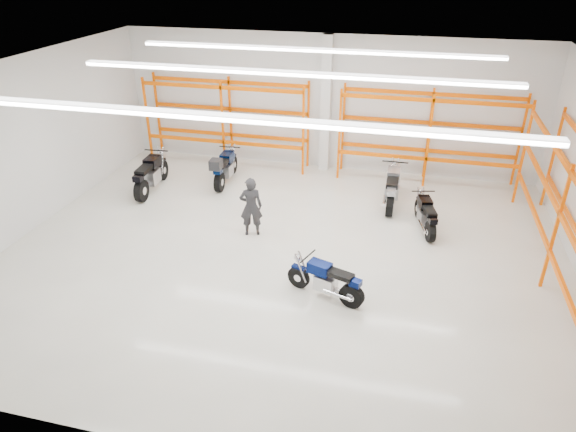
% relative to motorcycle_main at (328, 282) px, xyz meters
% --- Properties ---
extents(ground, '(14.00, 14.00, 0.00)m').
position_rel_motorcycle_main_xyz_m(ground, '(-1.42, 1.59, -0.43)').
color(ground, beige).
rests_on(ground, ground).
extents(room_shell, '(14.02, 12.02, 4.51)m').
position_rel_motorcycle_main_xyz_m(room_shell, '(-1.42, 1.62, 2.85)').
color(room_shell, silver).
rests_on(room_shell, ground).
extents(motorcycle_main, '(1.82, 0.85, 0.92)m').
position_rel_motorcycle_main_xyz_m(motorcycle_main, '(0.00, 0.00, 0.00)').
color(motorcycle_main, black).
rests_on(motorcycle_main, ground).
extents(motorcycle_back_a, '(0.78, 2.36, 1.16)m').
position_rel_motorcycle_main_xyz_m(motorcycle_back_a, '(-6.39, 4.20, 0.11)').
color(motorcycle_back_a, black).
rests_on(motorcycle_back_a, ground).
extents(motorcycle_back_b, '(0.71, 2.23, 1.15)m').
position_rel_motorcycle_main_xyz_m(motorcycle_back_b, '(-4.32, 5.28, 0.12)').
color(motorcycle_back_b, black).
rests_on(motorcycle_back_b, ground).
extents(motorcycle_back_c, '(0.78, 2.34, 1.15)m').
position_rel_motorcycle_main_xyz_m(motorcycle_back_c, '(1.05, 5.02, 0.11)').
color(motorcycle_back_c, black).
rests_on(motorcycle_back_c, ground).
extents(motorcycle_back_d, '(0.73, 1.89, 0.94)m').
position_rel_motorcycle_main_xyz_m(motorcycle_back_d, '(2.05, 3.66, 0.01)').
color(motorcycle_back_d, black).
rests_on(motorcycle_back_d, ground).
extents(standing_man, '(0.69, 0.55, 1.65)m').
position_rel_motorcycle_main_xyz_m(standing_man, '(-2.48, 2.34, 0.39)').
color(standing_man, black).
rests_on(standing_man, ground).
extents(structural_column, '(0.32, 0.32, 4.50)m').
position_rel_motorcycle_main_xyz_m(structural_column, '(-1.42, 7.41, 1.82)').
color(structural_column, white).
rests_on(structural_column, ground).
extents(pallet_racking_back_left, '(5.67, 0.87, 3.00)m').
position_rel_motorcycle_main_xyz_m(pallet_racking_back_left, '(-4.82, 7.07, 1.35)').
color(pallet_racking_back_left, '#FF4C00').
rests_on(pallet_racking_back_left, ground).
extents(pallet_racking_back_right, '(5.67, 0.87, 3.00)m').
position_rel_motorcycle_main_xyz_m(pallet_racking_back_right, '(1.98, 7.07, 1.35)').
color(pallet_racking_back_right, '#FF4C00').
rests_on(pallet_racking_back_right, ground).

